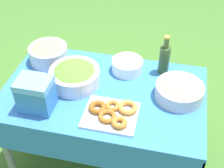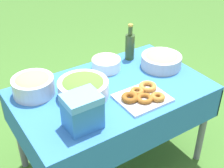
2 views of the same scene
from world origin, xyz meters
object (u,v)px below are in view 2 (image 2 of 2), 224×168
(salad_bowl, at_px, (83,87))
(bread_bowl, at_px, (33,85))
(cooler_box, at_px, (82,111))
(donut_platter, at_px, (143,96))
(olive_oil_bottle, at_px, (130,46))
(pasta_bowl, at_px, (161,60))
(plate_stack, at_px, (106,64))

(salad_bowl, bearing_deg, bread_bowl, -36.90)
(bread_bowl, relative_size, cooler_box, 1.28)
(donut_platter, xyz_separation_m, cooler_box, (0.45, 0.03, 0.08))
(donut_platter, distance_m, olive_oil_bottle, 0.54)
(pasta_bowl, distance_m, olive_oil_bottle, 0.27)
(pasta_bowl, height_order, olive_oil_bottle, olive_oil_bottle)
(donut_platter, height_order, olive_oil_bottle, olive_oil_bottle)
(salad_bowl, xyz_separation_m, plate_stack, (-0.30, -0.21, -0.02))
(donut_platter, bearing_deg, olive_oil_bottle, -117.05)
(plate_stack, xyz_separation_m, bread_bowl, (0.56, 0.01, 0.03))
(salad_bowl, bearing_deg, plate_stack, -145.70)
(olive_oil_bottle, bearing_deg, plate_stack, 9.52)
(salad_bowl, bearing_deg, cooler_box, 60.64)
(olive_oil_bottle, xyz_separation_m, cooler_box, (0.69, 0.51, -0.01))
(pasta_bowl, height_order, plate_stack, pasta_bowl)
(salad_bowl, xyz_separation_m, bread_bowl, (0.26, -0.19, 0.01))
(pasta_bowl, relative_size, donut_platter, 0.90)
(pasta_bowl, distance_m, cooler_box, 0.86)
(cooler_box, bearing_deg, bread_bowl, -76.43)
(salad_bowl, height_order, donut_platter, salad_bowl)
(plate_stack, bearing_deg, salad_bowl, 34.30)
(salad_bowl, relative_size, olive_oil_bottle, 1.14)
(plate_stack, relative_size, olive_oil_bottle, 0.74)
(salad_bowl, relative_size, bread_bowl, 1.21)
(pasta_bowl, height_order, cooler_box, cooler_box)
(salad_bowl, bearing_deg, donut_platter, 142.24)
(salad_bowl, relative_size, donut_platter, 0.99)
(pasta_bowl, height_order, bread_bowl, bread_bowl)
(bread_bowl, bearing_deg, donut_platter, 142.64)
(donut_platter, relative_size, olive_oil_bottle, 1.16)
(donut_platter, bearing_deg, bread_bowl, -37.36)
(pasta_bowl, bearing_deg, olive_oil_bottle, -62.23)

